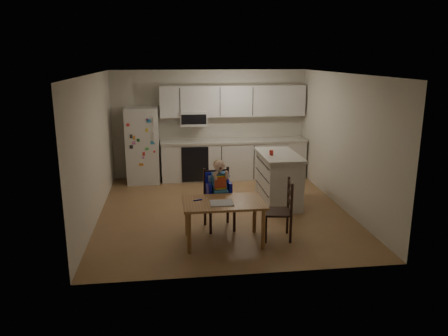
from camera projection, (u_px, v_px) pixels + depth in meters
room at (220, 140)px, 8.31m from camera, size 4.52×5.01×2.51m
refrigerator at (143, 145)px, 9.82m from camera, size 0.72×0.70×1.70m
kitchen_run at (232, 141)px, 10.16m from camera, size 3.37×0.62×2.15m
kitchen_island at (278, 179)px, 8.43m from camera, size 0.70×1.34×0.99m
red_cup at (271, 153)px, 8.19m from camera, size 0.08×0.08×0.09m
dining_table at (224, 207)px, 6.62m from camera, size 1.24×0.79×0.66m
napkin at (222, 203)px, 6.50m from camera, size 0.34×0.30×0.01m
toddler_spoon at (197, 200)px, 6.63m from camera, size 0.12×0.06×0.02m
chair_booster at (219, 187)px, 7.18m from camera, size 0.50×0.50×1.17m
chair_side at (284, 206)px, 6.78m from camera, size 0.47×0.47×0.95m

